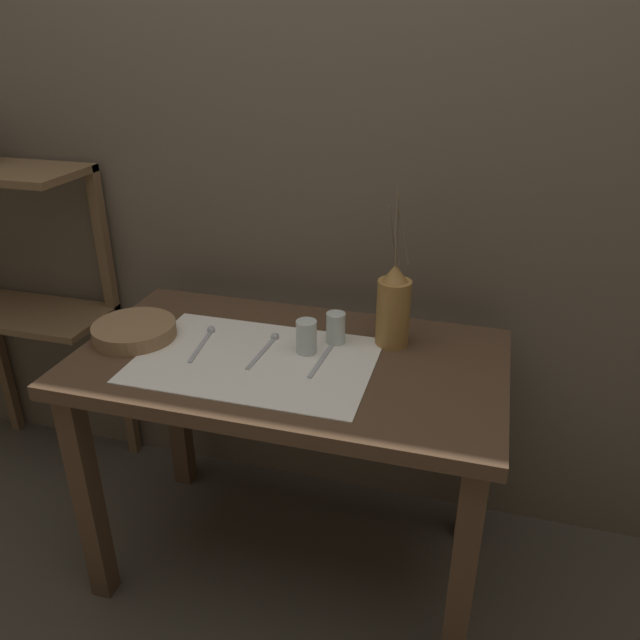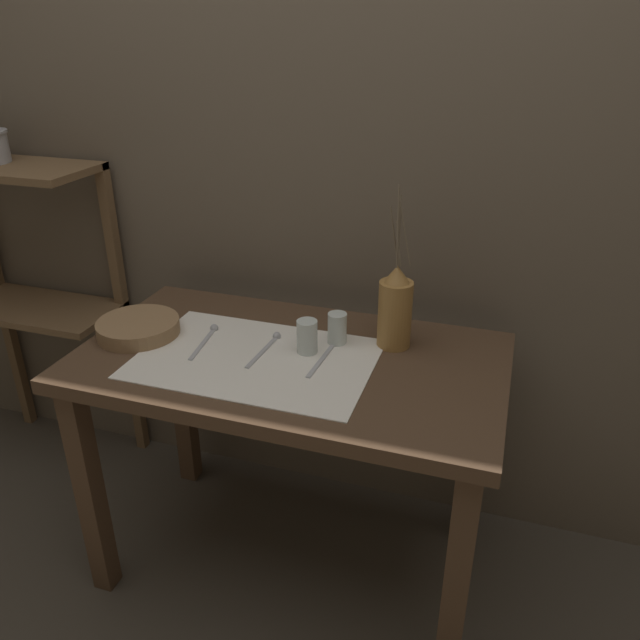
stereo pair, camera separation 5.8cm
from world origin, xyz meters
The scene contains 12 objects.
ground_plane centered at (0.00, 0.00, 0.00)m, with size 12.00×12.00×0.00m, color #473F35.
stone_wall_back centered at (0.00, 0.44, 1.20)m, with size 7.00×0.06×2.40m.
wooden_table centered at (0.00, 0.00, 0.64)m, with size 1.15×0.65×0.75m.
wooden_shelf_unit centered at (-1.08, 0.28, 0.80)m, with size 0.60×0.28×1.15m.
linen_cloth centered at (-0.08, -0.05, 0.75)m, with size 0.63×0.42×0.00m.
pitcher_with_flowers centered at (0.25, 0.15, 0.86)m, with size 0.09×0.09×0.45m.
wooden_bowl centered at (-0.46, -0.02, 0.77)m, with size 0.23×0.23×0.04m.
glass_tumbler_near centered at (0.04, 0.03, 0.80)m, with size 0.06×0.06×0.09m.
glass_tumbler_far centered at (0.10, 0.11, 0.80)m, with size 0.05×0.05×0.09m.
spoon_inner centered at (-0.26, 0.04, 0.76)m, with size 0.04×0.20×0.02m.
spoon_outer centered at (-0.07, 0.05, 0.76)m, with size 0.03×0.20×0.02m.
fork_outer centered at (0.09, -0.01, 0.76)m, with size 0.02×0.19×0.00m.
Camera 1 is at (0.48, -1.40, 1.57)m, focal length 35.00 mm.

